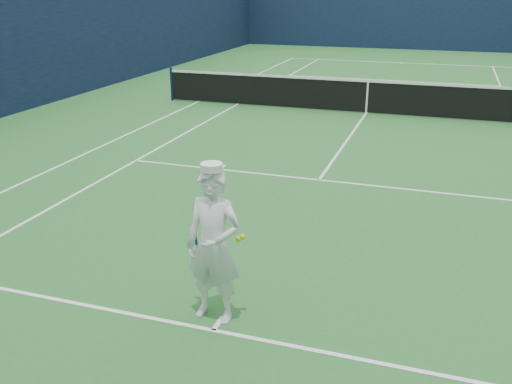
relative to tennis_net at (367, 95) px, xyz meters
The scene contains 5 objects.
ground 0.55m from the tennis_net, ahead, with size 80.00×80.00×0.00m, color #266529.
court_markings 0.55m from the tennis_net, ahead, with size 11.03×23.83×0.01m.
windscreen_fence 1.45m from the tennis_net, ahead, with size 20.12×36.12×4.00m.
tennis_net is the anchor object (origin of this frame).
tennis_player 11.61m from the tennis_net, 90.42° to the right, with size 0.76×0.53×1.89m.
Camera 1 is at (2.21, -16.94, 3.71)m, focal length 40.00 mm.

